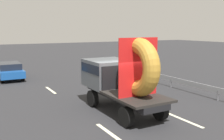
% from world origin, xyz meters
% --- Properties ---
extents(ground_plane, '(120.00, 120.00, 0.00)m').
position_xyz_m(ground_plane, '(0.00, 0.00, 0.00)').
color(ground_plane, '#28282B').
extents(flatbed_truck, '(2.02, 5.06, 3.47)m').
position_xyz_m(flatbed_truck, '(-0.08, 0.55, 1.66)').
color(flatbed_truck, black).
rests_on(flatbed_truck, ground_plane).
extents(distant_sedan, '(1.68, 3.91, 1.28)m').
position_xyz_m(distant_sedan, '(-3.49, 11.21, 0.69)').
color(distant_sedan, black).
rests_on(distant_sedan, ground_plane).
extents(guardrail, '(0.10, 14.71, 0.71)m').
position_xyz_m(guardrail, '(5.41, 4.84, 0.53)').
color(guardrail, gray).
rests_on(guardrail, ground_plane).
extents(lane_dash_left_near, '(0.16, 2.15, 0.01)m').
position_xyz_m(lane_dash_left_near, '(-1.78, -1.72, 0.00)').
color(lane_dash_left_near, beige).
rests_on(lane_dash_left_near, ground_plane).
extents(lane_dash_left_far, '(0.16, 2.01, 0.01)m').
position_xyz_m(lane_dash_left_far, '(-1.78, 6.07, 0.00)').
color(lane_dash_left_far, beige).
rests_on(lane_dash_left_far, ground_plane).
extents(lane_dash_right_near, '(0.16, 2.20, 0.01)m').
position_xyz_m(lane_dash_right_near, '(1.63, -1.95, 0.00)').
color(lane_dash_right_near, beige).
rests_on(lane_dash_right_near, ground_plane).
extents(lane_dash_right_far, '(0.16, 2.10, 0.01)m').
position_xyz_m(lane_dash_right_far, '(1.63, 5.71, 0.00)').
color(lane_dash_right_far, beige).
rests_on(lane_dash_right_far, ground_plane).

